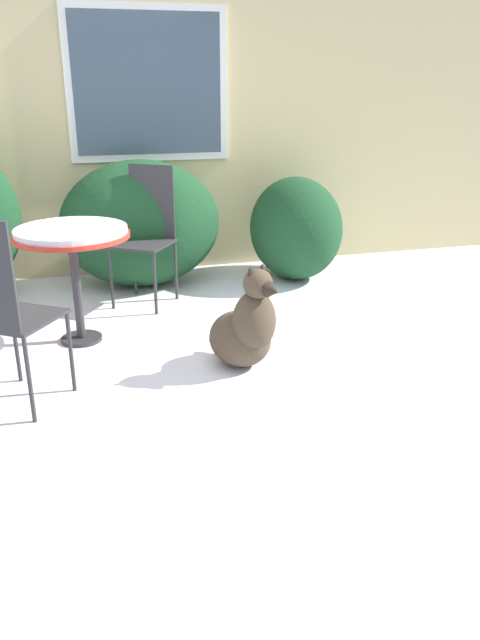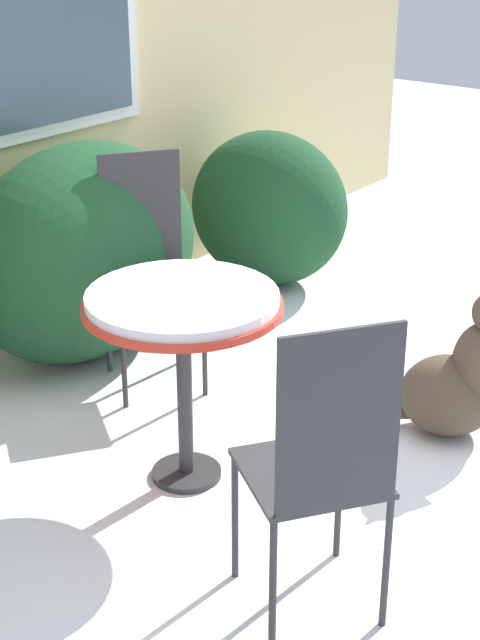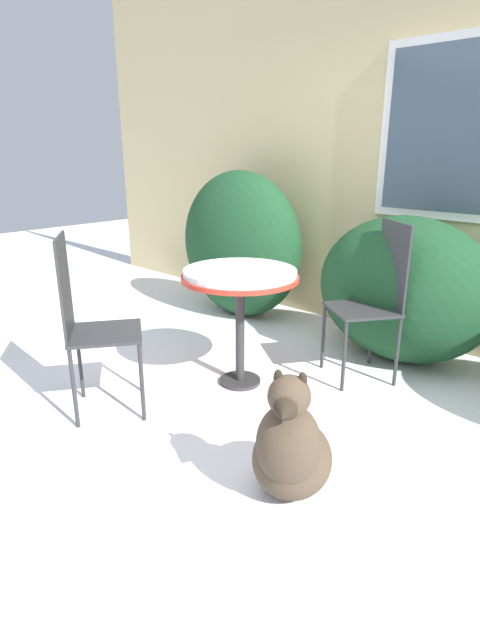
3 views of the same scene
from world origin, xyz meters
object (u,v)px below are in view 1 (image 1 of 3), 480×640
Objects in this scene: patio_table at (72,242)px; patio_chair_far_side at (3,308)px; dog at (245,329)px; patio_chair_near_table at (147,230)px.

patio_chair_far_side is (-0.38, -0.88, -0.12)m from patio_table.
patio_table reaches higher than dog.
patio_table is at bearing 115.81° from dog.
patio_table is 1.30m from dog.
patio_chair_far_side is (-0.95, -1.60, 0.00)m from patio_chair_near_table.
patio_chair_near_table is at bearing -86.54° from patio_chair_far_side.
patio_chair_near_table is (0.58, 0.72, -0.12)m from patio_table.
patio_chair_near_table and patio_chair_far_side have the same top height.
dog is at bearing -39.41° from patio_chair_near_table.
patio_table is at bearing -78.86° from patio_chair_far_side.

